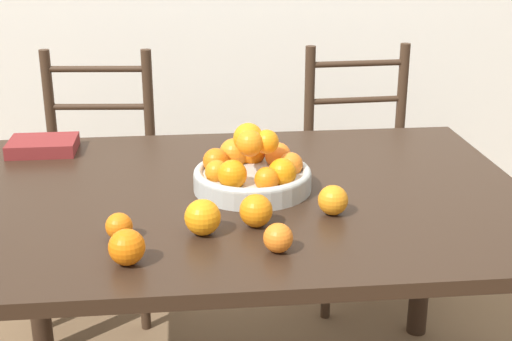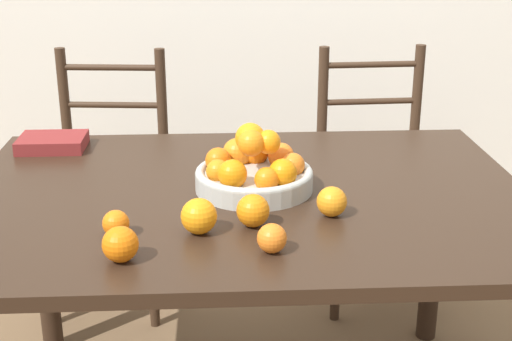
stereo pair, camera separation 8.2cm
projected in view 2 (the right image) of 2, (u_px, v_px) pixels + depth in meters
name	position (u px, v px, depth m)	size (l,w,h in m)	color
dining_table	(246.00, 224.00, 1.92)	(1.50, 1.06, 0.76)	black
fruit_bowl	(254.00, 170.00, 1.89)	(0.31, 0.31, 0.18)	#B2B7B2
orange_loose_0	(253.00, 211.00, 1.67)	(0.08, 0.08, 0.08)	orange
orange_loose_1	(332.00, 202.00, 1.72)	(0.07, 0.07, 0.07)	orange
orange_loose_2	(116.00, 223.00, 1.62)	(0.06, 0.06, 0.06)	orange
orange_loose_3	(272.00, 238.00, 1.54)	(0.07, 0.07, 0.07)	orange
orange_loose_4	(120.00, 244.00, 1.50)	(0.08, 0.08, 0.08)	orange
orange_loose_5	(199.00, 216.00, 1.63)	(0.08, 0.08, 0.08)	orange
chair_left	(110.00, 187.00, 2.73)	(0.45, 0.44, 0.97)	#382619
chair_right	(375.00, 182.00, 2.78)	(0.44, 0.42, 0.97)	#382619
book_stack	(52.00, 143.00, 2.22)	(0.20, 0.16, 0.04)	maroon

